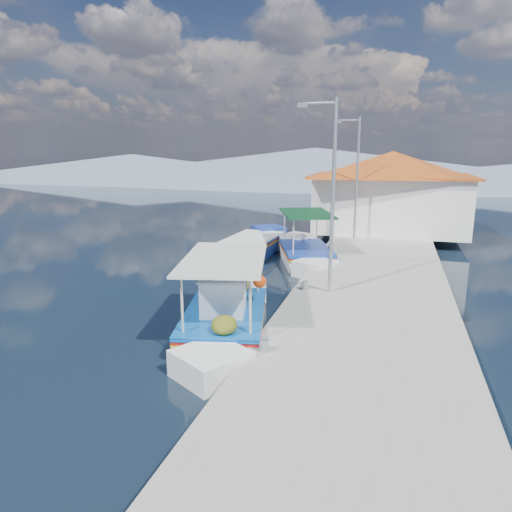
# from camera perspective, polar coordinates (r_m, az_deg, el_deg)

# --- Properties ---
(ground) EXTENTS (160.00, 160.00, 0.00)m
(ground) POSITION_cam_1_polar(r_m,az_deg,el_deg) (14.91, -10.14, -6.87)
(ground) COLOR black
(ground) RESTS_ON ground
(quay) EXTENTS (5.00, 44.00, 0.50)m
(quay) POSITION_cam_1_polar(r_m,az_deg,el_deg) (19.09, 14.45, -1.88)
(quay) COLOR #A3A198
(quay) RESTS_ON ground
(bollards) EXTENTS (0.20, 17.20, 0.30)m
(bollards) POSITION_cam_1_polar(r_m,az_deg,el_deg) (18.45, 7.90, -0.82)
(bollards) COLOR #A5A8AD
(bollards) RESTS_ON quay
(main_caique) EXTENTS (3.20, 7.10, 2.40)m
(main_caique) POSITION_cam_1_polar(r_m,az_deg,el_deg) (13.09, -3.60, -7.38)
(main_caique) COLOR white
(main_caique) RESTS_ON ground
(caique_green_canopy) EXTENTS (3.47, 6.34, 2.52)m
(caique_green_canopy) POSITION_cam_1_polar(r_m,az_deg,el_deg) (21.16, 6.19, 0.25)
(caique_green_canopy) COLOR white
(caique_green_canopy) RESTS_ON ground
(caique_blue_hull) EXTENTS (2.31, 7.05, 1.26)m
(caique_blue_hull) POSITION_cam_1_polar(r_m,az_deg,el_deg) (22.82, -0.40, 1.16)
(caique_blue_hull) COLOR navy
(caique_blue_hull) RESTS_ON ground
(harbor_building) EXTENTS (10.49, 10.49, 4.40)m
(harbor_building) POSITION_cam_1_polar(r_m,az_deg,el_deg) (27.57, 16.19, 7.82)
(harbor_building) COLOR white
(harbor_building) RESTS_ON quay
(lamp_post_near) EXTENTS (1.21, 0.14, 6.00)m
(lamp_post_near) POSITION_cam_1_polar(r_m,az_deg,el_deg) (14.65, 9.07, 8.28)
(lamp_post_near) COLOR #A5A8AD
(lamp_post_near) RESTS_ON quay
(lamp_post_far) EXTENTS (1.21, 0.14, 6.00)m
(lamp_post_far) POSITION_cam_1_polar(r_m,az_deg,el_deg) (23.59, 12.06, 9.88)
(lamp_post_far) COLOR #A5A8AD
(lamp_post_far) RESTS_ON quay
(mountain_ridge) EXTENTS (171.40, 96.00, 5.50)m
(mountain_ridge) POSITION_cam_1_polar(r_m,az_deg,el_deg) (68.54, 16.91, 9.94)
(mountain_ridge) COLOR slate
(mountain_ridge) RESTS_ON ground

